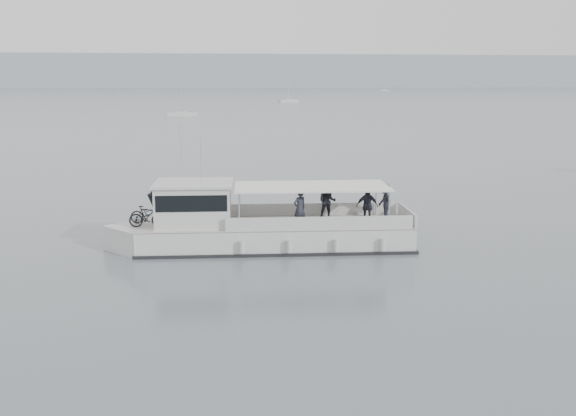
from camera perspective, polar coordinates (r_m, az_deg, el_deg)
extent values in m
plane|color=#545E63|center=(28.27, 4.81, -2.28)|extent=(1400.00, 1400.00, 0.00)
cube|color=#939EA8|center=(586.95, -6.73, 11.95)|extent=(1400.00, 90.00, 28.00)
cube|color=silver|center=(25.83, -1.10, -2.63)|extent=(10.91, 3.48, 1.17)
cube|color=silver|center=(26.14, -12.98, -2.76)|extent=(2.91, 2.91, 1.17)
cube|color=beige|center=(25.70, -1.11, -1.37)|extent=(10.91, 3.48, 0.05)
cube|color=black|center=(25.92, -1.10, -3.40)|extent=(11.10, 3.60, 0.16)
cube|color=silver|center=(27.11, 2.16, -0.12)|extent=(7.17, 0.50, 0.54)
cube|color=silver|center=(24.42, 2.84, -1.40)|extent=(7.17, 0.50, 0.54)
cube|color=silver|center=(26.43, 10.53, -0.60)|extent=(0.25, 2.87, 0.54)
cube|color=silver|center=(25.58, -8.36, 0.30)|extent=(3.00, 2.58, 1.61)
cube|color=black|center=(25.71, -11.46, 0.55)|extent=(0.63, 2.27, 1.04)
cube|color=black|center=(25.53, -8.37, 0.90)|extent=(2.83, 2.61, 0.63)
cube|color=silver|center=(25.44, -8.41, 2.19)|extent=(3.19, 2.77, 0.09)
cube|color=white|center=(25.52, 2.10, 1.92)|extent=(6.24, 3.03, 0.07)
cylinder|color=silver|center=(24.29, -4.35, -0.36)|extent=(0.06, 0.06, 1.48)
cylinder|color=silver|center=(26.75, -4.32, 0.73)|extent=(0.06, 0.06, 1.48)
cylinder|color=silver|center=(24.90, 8.98, -0.18)|extent=(0.06, 0.06, 1.48)
cylinder|color=silver|center=(27.31, 7.82, 0.87)|extent=(0.06, 0.06, 1.48)
cylinder|color=silver|center=(26.13, -9.53, 4.97)|extent=(0.03, 0.03, 2.33)
cylinder|color=silver|center=(24.65, -7.76, 4.24)|extent=(0.03, 0.03, 1.97)
cylinder|color=#B8BBBF|center=(24.26, -4.10, -3.47)|extent=(0.23, 0.23, 0.45)
cylinder|color=#B8BBBF|center=(24.32, 0.14, -3.40)|extent=(0.23, 0.23, 0.45)
cylinder|color=#B8BBBF|center=(24.51, 4.33, -3.32)|extent=(0.23, 0.23, 0.45)
cylinder|color=#B8BBBF|center=(24.82, 8.44, -3.23)|extent=(0.23, 0.23, 0.45)
imported|color=black|center=(26.21, -12.18, -0.47)|extent=(1.57, 0.62, 0.81)
imported|color=black|center=(25.52, -12.41, -0.75)|extent=(1.44, 0.48, 0.85)
imported|color=#262833|center=(24.81, 1.05, -0.05)|extent=(0.66, 0.58, 1.51)
imported|color=#262833|center=(26.35, 3.50, 0.60)|extent=(0.85, 0.74, 1.51)
imported|color=#262833|center=(25.44, 7.05, 0.15)|extent=(0.89, 0.39, 1.51)
imported|color=#262833|center=(26.48, 8.59, 0.55)|extent=(0.68, 1.04, 1.51)
cube|color=silver|center=(121.49, -9.42, 8.17)|extent=(5.85, 2.51, 0.75)
cube|color=silver|center=(121.47, -9.42, 8.32)|extent=(2.17, 1.82, 0.45)
cylinder|color=silver|center=(121.36, -9.47, 9.78)|extent=(0.08, 0.08, 6.24)
cube|color=silver|center=(198.83, 0.04, 9.48)|extent=(6.35, 3.75, 0.75)
cube|color=silver|center=(198.82, 0.04, 9.58)|extent=(2.54, 2.28, 0.45)
cylinder|color=silver|center=(198.75, 0.04, 10.53)|extent=(0.08, 0.08, 6.65)
cube|color=silver|center=(410.53, 8.62, 10.30)|extent=(4.93, 1.82, 0.75)
cube|color=silver|center=(410.52, 8.62, 10.34)|extent=(1.77, 1.45, 0.45)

